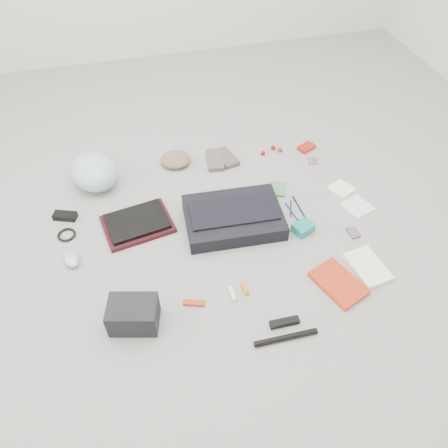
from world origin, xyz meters
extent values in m
plane|color=gray|center=(0.00, 0.00, 0.00)|extent=(4.00, 4.00, 0.00)
cube|color=black|center=(0.06, 0.04, 0.04)|extent=(0.51, 0.38, 0.08)
cube|color=black|center=(0.06, 0.04, 0.09)|extent=(0.45, 0.23, 0.01)
cube|color=#340E13|center=(-0.42, 0.15, 0.01)|extent=(0.37, 0.31, 0.02)
cube|color=black|center=(-0.42, 0.15, 0.03)|extent=(0.33, 0.26, 0.02)
ellipsoid|color=#ACE4E3|center=(-0.60, 0.53, 0.09)|extent=(0.32, 0.36, 0.18)
ellipsoid|color=#7D664D|center=(-0.14, 0.59, 0.03)|extent=(0.20, 0.19, 0.06)
cube|color=#62574F|center=(0.09, 0.55, 0.01)|extent=(0.12, 0.20, 0.03)
cube|color=#5B5249|center=(0.16, 0.55, 0.01)|extent=(0.13, 0.19, 0.03)
cube|color=black|center=(-0.77, 0.30, 0.02)|extent=(0.13, 0.09, 0.03)
torus|color=black|center=(-0.77, 0.17, 0.01)|extent=(0.10, 0.10, 0.01)
ellipsoid|color=#B2B2BC|center=(-0.75, -0.01, 0.02)|extent=(0.10, 0.13, 0.04)
cube|color=black|center=(-0.50, -0.42, 0.07)|extent=(0.23, 0.19, 0.13)
cube|color=#B32F10|center=(-0.24, -0.39, 0.01)|extent=(0.10, 0.06, 0.01)
cylinder|color=white|center=(-0.06, -0.38, 0.01)|extent=(0.03, 0.08, 0.02)
cylinder|color=#C36E09|center=(0.00, -0.37, 0.01)|extent=(0.02, 0.07, 0.02)
cube|color=black|center=(0.11, -0.58, 0.01)|extent=(0.13, 0.03, 0.03)
cylinder|color=black|center=(0.09, -0.65, 0.01)|extent=(0.27, 0.03, 0.03)
cube|color=red|center=(0.41, -0.45, 0.01)|extent=(0.23, 0.28, 0.02)
cube|color=white|center=(0.59, -0.40, 0.01)|extent=(0.17, 0.23, 0.02)
cube|color=#427F4F|center=(0.37, 0.22, 0.01)|extent=(0.12, 0.14, 0.01)
cylinder|color=#14279A|center=(0.38, 0.04, 0.00)|extent=(0.03, 0.14, 0.01)
cylinder|color=black|center=(0.38, 0.06, 0.00)|extent=(0.05, 0.12, 0.01)
cylinder|color=#091060|center=(0.43, 0.07, 0.00)|extent=(0.01, 0.16, 0.01)
cube|color=teal|center=(0.38, -0.10, 0.02)|extent=(0.12, 0.11, 0.05)
cube|color=slate|center=(0.62, -0.18, 0.01)|extent=(0.05, 0.07, 0.01)
cube|color=white|center=(0.71, 0.14, 0.00)|extent=(0.15, 0.15, 0.01)
cube|color=silver|center=(0.73, -0.02, 0.00)|extent=(0.17, 0.17, 0.01)
sphere|color=#C10004|center=(0.39, 0.54, 0.01)|extent=(0.03, 0.03, 0.03)
sphere|color=#C00603|center=(0.46, 0.58, 0.01)|extent=(0.04, 0.04, 0.03)
sphere|color=#B61425|center=(0.50, 0.54, 0.01)|extent=(0.04, 0.04, 0.03)
cube|color=#A82014|center=(0.66, 0.53, 0.01)|extent=(0.12, 0.10, 0.02)
cube|color=slate|center=(0.65, 0.41, 0.00)|extent=(0.07, 0.08, 0.00)
camera|label=1|loc=(-0.38, -1.44, 1.63)|focal=35.00mm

